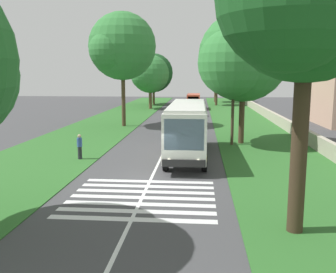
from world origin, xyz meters
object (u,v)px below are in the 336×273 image
object	(u,v)px
coach_bus	(187,127)
pedestrian	(80,146)
roadside_tree_right_2	(214,69)
trailing_car_0	(193,120)
roadside_tree_left_3	(122,48)
trailing_minibus_0	(193,100)
roadside_tree_left_0	(152,74)
trailing_car_1	(195,111)
roadside_tree_right_0	(241,59)
roadside_tree_left_1	(149,75)
utility_pole	(233,88)
roadside_tree_right_1	(216,76)

from	to	relation	value
coach_bus	pedestrian	world-z (taller)	coach_bus
coach_bus	roadside_tree_right_2	distance (m)	54.94
trailing_car_0	pedestrian	world-z (taller)	pedestrian
roadside_tree_left_3	roadside_tree_right_2	bearing A→B (deg)	-16.51
trailing_minibus_0	roadside_tree_left_0	size ratio (longest dim) A/B	0.61
trailing_car_1	roadside_tree_left_0	distance (m)	22.58
trailing_minibus_0	pedestrian	distance (m)	39.84
roadside_tree_right_0	roadside_tree_right_2	distance (m)	49.00
roadside_tree_right_0	trailing_car_1	bearing A→B (deg)	10.33
roadside_tree_left_1	utility_pole	distance (m)	34.56
trailing_car_0	trailing_minibus_0	distance (m)	20.94
roadside_tree_left_0	utility_pole	distance (m)	43.86
pedestrian	roadside_tree_right_2	bearing A→B (deg)	-11.13
coach_bus	roadside_tree_left_0	bearing A→B (deg)	10.06
roadside_tree_left_0	roadside_tree_right_2	distance (m)	14.36
trailing_minibus_0	roadside_tree_right_0	distance (m)	32.91
trailing_car_1	roadside_tree_right_0	bearing A→B (deg)	-169.67
trailing_car_1	roadside_tree_right_0	distance (m)	22.42
roadside_tree_left_3	roadside_tree_right_2	xyz separation A→B (m)	(38.97, -11.55, -1.59)
roadside_tree_left_0	roadside_tree_left_1	size ratio (longest dim) A/B	1.08
coach_bus	roadside_tree_right_2	xyz separation A→B (m)	(54.59, -3.80, 4.85)
roadside_tree_right_1	pedestrian	bearing A→B (deg)	166.89
roadside_tree_left_3	pedestrian	distance (m)	18.71
roadside_tree_right_2	roadside_tree_left_3	bearing A→B (deg)	163.49
trailing_minibus_0	roadside_tree_left_0	distance (m)	13.03
trailing_car_0	roadside_tree_left_0	bearing A→B (deg)	15.68
roadside_tree_right_2	pedestrian	world-z (taller)	roadside_tree_right_2
trailing_minibus_0	roadside_tree_right_2	world-z (taller)	roadside_tree_right_2
trailing_car_0	roadside_tree_left_1	world-z (taller)	roadside_tree_left_1
trailing_car_1	utility_pole	distance (m)	22.57
coach_bus	roadside_tree_right_2	bearing A→B (deg)	-3.98
trailing_car_1	roadside_tree_left_1	xyz separation A→B (m)	(10.70, 7.90, 5.06)
roadside_tree_right_0	coach_bus	bearing A→B (deg)	143.95
trailing_car_0	pedestrian	xyz separation A→B (m)	(-18.30, 7.35, 0.24)
roadside_tree_left_1	roadside_tree_left_3	distance (m)	22.05
trailing_car_0	roadside_tree_left_1	distance (m)	22.62
roadside_tree_left_3	utility_pole	distance (m)	16.11
roadside_tree_right_2	utility_pole	xyz separation A→B (m)	(-49.79, 0.31, -2.38)
pedestrian	roadside_tree_left_3	bearing A→B (deg)	1.76
roadside_tree_left_1	roadside_tree_right_1	world-z (taller)	roadside_tree_left_1
trailing_car_1	pedestrian	world-z (taller)	pedestrian
utility_pole	roadside_tree_left_3	bearing A→B (deg)	46.09
roadside_tree_left_3	roadside_tree_right_0	size ratio (longest dim) A/B	1.15
roadside_tree_left_3	trailing_car_1	bearing A→B (deg)	-35.53
roadside_tree_right_0	utility_pole	size ratio (longest dim) A/B	1.21
roadside_tree_right_1	roadside_tree_left_1	bearing A→B (deg)	126.05
trailing_car_1	coach_bus	bearing A→B (deg)	179.54
trailing_car_1	trailing_minibus_0	xyz separation A→B (m)	(11.00, 0.45, 0.88)
trailing_car_1	trailing_car_0	bearing A→B (deg)	179.45
utility_pole	roadside_tree_right_2	bearing A→B (deg)	-0.35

